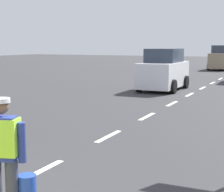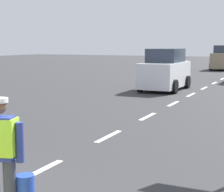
% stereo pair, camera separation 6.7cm
% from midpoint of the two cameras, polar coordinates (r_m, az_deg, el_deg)
% --- Properties ---
extents(ground_plane, '(96.00, 96.00, 0.00)m').
position_cam_midpoint_polar(ground_plane, '(24.57, 14.72, 1.94)').
color(ground_plane, '#333335').
extents(lane_center_line, '(0.14, 46.40, 0.01)m').
position_cam_midpoint_polar(lane_center_line, '(28.70, 16.18, 2.71)').
color(lane_center_line, silver).
rests_on(lane_center_line, ground).
extents(road_worker, '(0.71, 0.52, 1.67)m').
position_cam_midpoint_polar(road_worker, '(5.49, -16.01, -7.96)').
color(road_worker, '#383D4C').
rests_on(road_worker, ground).
extents(car_oncoming_third, '(1.98, 4.32, 2.23)m').
position_cam_midpoint_polar(car_oncoming_third, '(36.84, 15.88, 5.39)').
color(car_oncoming_third, gray).
rests_on(car_oncoming_third, ground).
extents(car_oncoming_second, '(1.97, 3.97, 2.13)m').
position_cam_midpoint_polar(car_oncoming_second, '(20.10, 7.56, 3.72)').
color(car_oncoming_second, silver).
rests_on(car_oncoming_second, ground).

